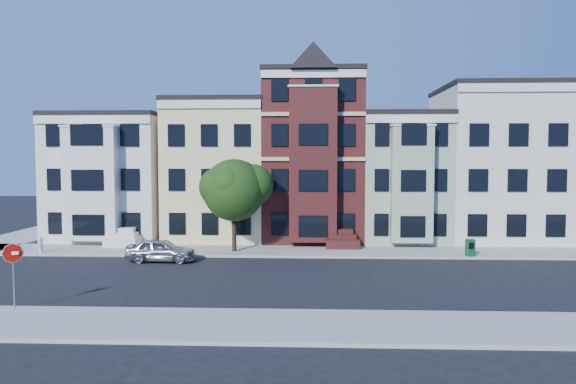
{
  "coord_description": "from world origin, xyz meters",
  "views": [
    {
      "loc": [
        -0.07,
        -27.67,
        6.07
      ],
      "look_at": [
        -1.39,
        3.08,
        4.2
      ],
      "focal_mm": 35.0,
      "sensor_mm": 36.0,
      "label": 1
    }
  ],
  "objects_px": {
    "street_tree": "(234,194)",
    "fire_hydrant": "(41,247)",
    "newspaper_box": "(470,248)",
    "parked_car": "(161,250)",
    "stop_sign": "(14,271)"
  },
  "relations": [
    {
      "from": "parked_car",
      "to": "newspaper_box",
      "type": "distance_m",
      "value": 18.45
    },
    {
      "from": "fire_hydrant",
      "to": "stop_sign",
      "type": "relative_size",
      "value": 0.27
    },
    {
      "from": "street_tree",
      "to": "stop_sign",
      "type": "relative_size",
      "value": 2.48
    },
    {
      "from": "newspaper_box",
      "to": "fire_hydrant",
      "type": "xyz_separation_m",
      "value": [
        -26.48,
        0.07,
        -0.13
      ]
    },
    {
      "from": "newspaper_box",
      "to": "stop_sign",
      "type": "relative_size",
      "value": 0.35
    },
    {
      "from": "street_tree",
      "to": "fire_hydrant",
      "type": "distance_m",
      "value": 12.48
    },
    {
      "from": "stop_sign",
      "to": "fire_hydrant",
      "type": "bearing_deg",
      "value": 99.52
    },
    {
      "from": "fire_hydrant",
      "to": "stop_sign",
      "type": "bearing_deg",
      "value": -67.74
    },
    {
      "from": "parked_car",
      "to": "stop_sign",
      "type": "xyz_separation_m",
      "value": [
        -2.93,
        -10.81,
        0.92
      ]
    },
    {
      "from": "parked_car",
      "to": "fire_hydrant",
      "type": "height_order",
      "value": "parked_car"
    },
    {
      "from": "newspaper_box",
      "to": "parked_car",
      "type": "bearing_deg",
      "value": 169.71
    },
    {
      "from": "parked_car",
      "to": "fire_hydrant",
      "type": "xyz_separation_m",
      "value": [
        -8.12,
        1.87,
        -0.15
      ]
    },
    {
      "from": "street_tree",
      "to": "parked_car",
      "type": "bearing_deg",
      "value": -141.79
    },
    {
      "from": "street_tree",
      "to": "newspaper_box",
      "type": "distance_m",
      "value": 14.87
    },
    {
      "from": "newspaper_box",
      "to": "fire_hydrant",
      "type": "distance_m",
      "value": 26.48
    }
  ]
}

